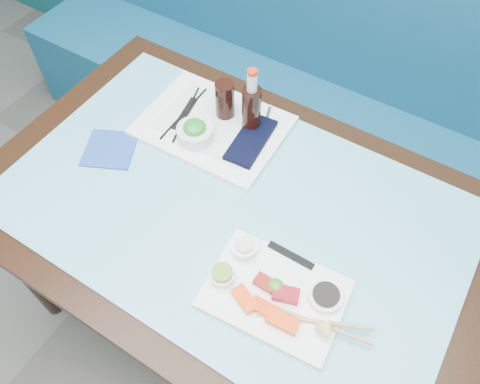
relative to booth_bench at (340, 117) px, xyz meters
The scene contains 34 objects.
booth_bench is the anchor object (origin of this frame).
dining_table 0.89m from the booth_bench, 90.00° to the right, with size 1.40×0.90×0.75m.
glass_top 0.92m from the booth_bench, 90.00° to the right, with size 1.22×0.76×0.01m, color #65B6CA.
sashimi_plate 1.10m from the booth_bench, 77.43° to the right, with size 0.32×0.23×0.02m, color white.
salmon_left 1.15m from the booth_bench, 80.68° to the right, with size 0.07×0.03×0.02m, color #FF3F0A.
salmon_mid 1.15m from the booth_bench, 78.01° to the right, with size 0.07×0.03×0.02m, color red.
salmon_right 1.17m from the booth_bench, 75.50° to the right, with size 0.07×0.04×0.02m, color #FF420A.
tuna_left 1.09m from the booth_bench, 79.02° to the right, with size 0.05×0.03×0.02m, color maroon.
tuna_right 1.11m from the booth_bench, 76.01° to the right, with size 0.06×0.04×0.02m, color maroon.
seaweed_garnish 1.10m from the booth_bench, 77.58° to the right, with size 0.04×0.04×0.02m, color #30821E.
ramekin_wasabi 1.12m from the booth_bench, 84.58° to the right, with size 0.06×0.06×0.03m, color white.
wasabi_fill 1.13m from the booth_bench, 84.58° to the right, with size 0.05×0.05×0.01m, color olive.
ramekin_ginger 1.04m from the booth_bench, 83.77° to the right, with size 0.07×0.07×0.03m, color white.
ginger_fill 1.05m from the booth_bench, 83.77° to the right, with size 0.05×0.05×0.01m, color beige.
soy_dish 1.09m from the booth_bench, 70.96° to the right, with size 0.08×0.08×0.02m, color white.
soy_fill 1.09m from the booth_bench, 70.96° to the right, with size 0.06×0.06×0.01m, color black.
lemon_wedge 1.17m from the booth_bench, 70.35° to the right, with size 0.04×0.04×0.03m, color #FFE078.
chopstick_sleeve 1.00m from the booth_bench, 76.92° to the right, with size 0.12×0.02×0.00m, color black.
wooden_chopstick_a 1.14m from the booth_bench, 71.85° to the right, with size 0.01×0.01×0.26m, color tan.
wooden_chopstick_b 1.15m from the booth_bench, 71.34° to the right, with size 0.01×0.01×0.25m, color tan.
serving_tray 0.77m from the booth_bench, 107.97° to the right, with size 0.42×0.32×0.02m, color white.
paper_placemat 0.77m from the booth_bench, 107.97° to the right, with size 0.31×0.22×0.00m, color silver.
seaweed_bowl 0.85m from the booth_bench, 106.91° to the right, with size 0.11×0.11×0.04m, color silver.
seaweed_salad 0.86m from the booth_bench, 106.91° to the right, with size 0.07×0.07×0.03m, color #1E841E.
cola_glass 0.76m from the booth_bench, 108.67° to the right, with size 0.06×0.06×0.12m, color black.
navy_pouch 0.75m from the booth_bench, 96.25° to the right, with size 0.09×0.20×0.02m, color black.
fork 0.67m from the booth_bench, 98.13° to the right, with size 0.01×0.01×0.09m, color silver.
black_chopstick_a 0.81m from the booth_bench, 115.37° to the right, with size 0.01×0.01×0.25m, color black.
black_chopstick_b 0.81m from the booth_bench, 114.79° to the right, with size 0.01×0.01×0.24m, color black.
tray_sleeve 0.81m from the booth_bench, 115.08° to the right, with size 0.02×0.15×0.00m, color black.
cola_bottle_body 0.75m from the booth_bench, 99.84° to the right, with size 0.06×0.06×0.16m, color black.
cola_bottle_neck 0.82m from the booth_bench, 99.84° to the right, with size 0.03×0.03×0.06m, color silver.
cola_bottle_cap 0.84m from the booth_bench, 99.84° to the right, with size 0.03×0.03×0.01m, color red.
blue_napkin 1.03m from the booth_bench, 115.51° to the right, with size 0.14×0.14×0.01m, color #1C449A.
Camera 1 is at (0.39, 0.87, 1.80)m, focal length 35.00 mm.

